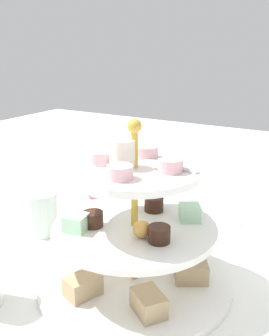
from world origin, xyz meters
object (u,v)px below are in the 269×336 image
tiered_serving_stand (134,240)px  water_glass_short_left (42,213)px  butter_knife_right (205,214)px  teacup_with_saucer (103,205)px

tiered_serving_stand → water_glass_short_left: size_ratio=3.58×
tiered_serving_stand → butter_knife_right: 0.30m
water_glass_short_left → teacup_with_saucer: 0.14m
water_glass_short_left → teacup_with_saucer: (-0.05, -0.12, -0.02)m
tiered_serving_stand → water_glass_short_left: bearing=-13.3°
tiered_serving_stand → butter_knife_right: bearing=-90.2°
teacup_with_saucer → butter_knife_right: bearing=-148.1°
teacup_with_saucer → butter_knife_right: (-0.19, -0.12, -0.02)m
teacup_with_saucer → water_glass_short_left: bearing=66.2°
tiered_serving_stand → teacup_with_saucer: tiered_serving_stand is taller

